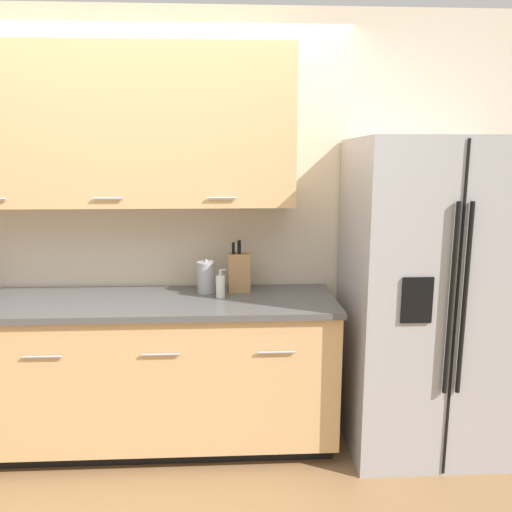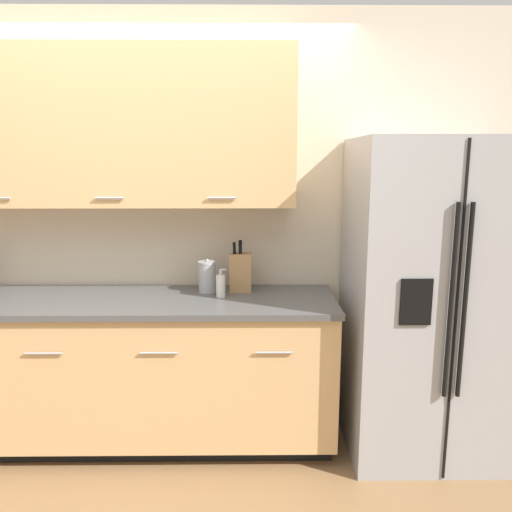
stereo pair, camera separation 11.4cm
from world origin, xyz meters
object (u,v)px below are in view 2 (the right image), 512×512
Objects in this scene: refrigerator at (430,299)px; knife_block at (240,272)px; steel_canister at (207,277)px; soap_dispenser at (221,286)px.

refrigerator reaches higher than knife_block.
steel_canister is at bearing 171.61° from refrigerator.
refrigerator is 1.32m from steel_canister.
refrigerator is 1.13m from knife_block.
knife_block is 0.18m from soap_dispenser.
refrigerator is at bearing -3.69° from soap_dispenser.
refrigerator is at bearing -8.39° from steel_canister.
knife_block is 1.88× the size of soap_dispenser.
knife_block is 0.20m from steel_canister.
soap_dispenser is at bearing -52.40° from steel_canister.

